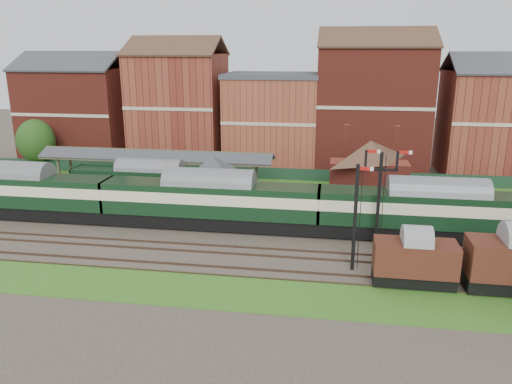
# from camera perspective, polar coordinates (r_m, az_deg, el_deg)

# --- Properties ---
(ground) EXTENTS (160.00, 160.00, 0.00)m
(ground) POSITION_cam_1_polar(r_m,az_deg,el_deg) (45.35, -2.09, -4.27)
(ground) COLOR #473D33
(ground) RESTS_ON ground
(grass_back) EXTENTS (90.00, 4.50, 0.06)m
(grass_back) POSITION_cam_1_polar(r_m,az_deg,el_deg) (60.38, 0.78, 1.02)
(grass_back) COLOR #2D6619
(grass_back) RESTS_ON ground
(grass_front) EXTENTS (90.00, 5.00, 0.06)m
(grass_front) POSITION_cam_1_polar(r_m,az_deg,el_deg) (34.63, -5.92, -11.09)
(grass_front) COLOR #2D6619
(grass_front) RESTS_ON ground
(fence) EXTENTS (90.00, 0.12, 1.50)m
(fence) POSITION_cam_1_polar(r_m,az_deg,el_deg) (62.11, 1.05, 2.14)
(fence) COLOR #193823
(fence) RESTS_ON ground
(platform) EXTENTS (55.00, 3.40, 1.00)m
(platform) POSITION_cam_1_polar(r_m,az_deg,el_deg) (55.28, -5.27, 0.02)
(platform) COLOR #2D2D2D
(platform) RESTS_ON ground
(signal_box) EXTENTS (5.40, 5.40, 6.00)m
(signal_box) POSITION_cam_1_polar(r_m,az_deg,el_deg) (48.01, -4.91, 0.86)
(signal_box) COLOR #697F5A
(signal_box) RESTS_ON ground
(brick_hut) EXTENTS (3.20, 2.64, 2.94)m
(brick_hut) POSITION_cam_1_polar(r_m,az_deg,el_deg) (47.38, 4.59, -1.87)
(brick_hut) COLOR maroon
(brick_hut) RESTS_ON ground
(station_building) EXTENTS (8.10, 8.10, 5.90)m
(station_building) POSITION_cam_1_polar(r_m,az_deg,el_deg) (52.93, 12.80, 2.81)
(station_building) COLOR maroon
(station_building) RESTS_ON platform
(canopy) EXTENTS (26.00, 3.89, 4.08)m
(canopy) POSITION_cam_1_polar(r_m,az_deg,el_deg) (56.04, -11.36, 4.29)
(canopy) COLOR #4C4D30
(canopy) RESTS_ON platform
(semaphore_bracket) EXTENTS (3.60, 0.25, 8.18)m
(semaphore_bracket) POSITION_cam_1_polar(r_m,az_deg,el_deg) (40.94, 13.93, -0.19)
(semaphore_bracket) COLOR black
(semaphore_bracket) RESTS_ON ground
(semaphore_siding) EXTENTS (1.23, 0.25, 8.00)m
(semaphore_siding) POSITION_cam_1_polar(r_m,az_deg,el_deg) (36.65, 11.30, -2.74)
(semaphore_siding) COLOR black
(semaphore_siding) RESTS_ON ground
(town_backdrop) EXTENTS (69.00, 10.00, 16.00)m
(town_backdrop) POSITION_cam_1_polar(r_m,az_deg,el_deg) (67.79, 1.75, 8.71)
(town_backdrop) COLOR maroon
(town_backdrop) RESTS_ON ground
(dmu_train) EXTENTS (58.53, 3.07, 4.50)m
(dmu_train) POSITION_cam_1_polar(r_m,az_deg,el_deg) (45.04, -5.30, -0.96)
(dmu_train) COLOR black
(dmu_train) RESTS_ON ground
(platform_railcar) EXTENTS (16.67, 2.63, 3.84)m
(platform_railcar) POSITION_cam_1_polar(r_m,az_deg,el_deg) (53.47, -11.97, 1.12)
(platform_railcar) COLOR black
(platform_railcar) RESTS_ON ground
(goods_van_a) EXTENTS (5.52, 2.39, 3.35)m
(goods_van_a) POSITION_cam_1_polar(r_m,az_deg,el_deg) (36.02, 17.68, -7.38)
(goods_van_a) COLOR black
(goods_van_a) RESTS_ON ground
(tree_back) EXTENTS (4.81, 4.81, 7.02)m
(tree_back) POSITION_cam_1_polar(r_m,az_deg,el_deg) (70.68, -23.86, 5.38)
(tree_back) COLOR #382619
(tree_back) RESTS_ON ground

